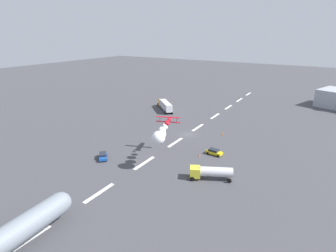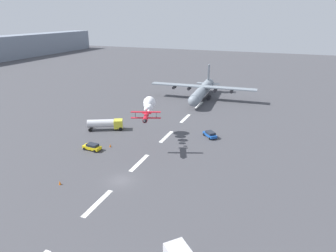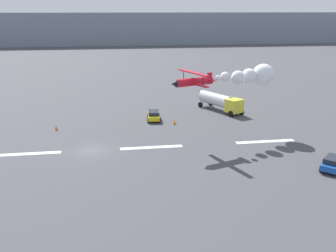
{
  "view_description": "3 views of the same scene",
  "coord_description": "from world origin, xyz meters",
  "px_view_note": "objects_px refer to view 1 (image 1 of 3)",
  "views": [
    {
      "loc": [
        70.23,
        35.81,
        30.37
      ],
      "look_at": [
        13.26,
        0.92,
        6.94
      ],
      "focal_mm": 28.56,
      "sensor_mm": 36.0,
      "label": 1
    },
    {
      "loc": [
        -42.04,
        -25.71,
        28.78
      ],
      "look_at": [
        24.04,
        0.0,
        2.48
      ],
      "focal_mm": 32.01,
      "sensor_mm": 36.0,
      "label": 2
    },
    {
      "loc": [
        2.46,
        -47.15,
        16.94
      ],
      "look_at": [
        9.56,
        -1.38,
        3.18
      ],
      "focal_mm": 42.03,
      "sensor_mm": 36.0,
      "label": 3
    }
  ],
  "objects_px": {
    "stunt_biplane_red": "(161,133)",
    "followme_car_yellow": "(103,156)",
    "semi_truck_orange": "(165,105)",
    "traffic_cone_near": "(222,134)",
    "traffic_cone_far": "(199,155)",
    "airport_staff_sedan": "(214,152)",
    "fuel_tanker_truck": "(210,172)"
  },
  "relations": [
    {
      "from": "stunt_biplane_red",
      "to": "followme_car_yellow",
      "type": "xyz_separation_m",
      "value": [
        5.12,
        -14.4,
        -7.36
      ]
    },
    {
      "from": "semi_truck_orange",
      "to": "traffic_cone_near",
      "type": "distance_m",
      "value": 34.11
    },
    {
      "from": "stunt_biplane_red",
      "to": "traffic_cone_far",
      "type": "height_order",
      "value": "stunt_biplane_red"
    },
    {
      "from": "followme_car_yellow",
      "to": "airport_staff_sedan",
      "type": "distance_m",
      "value": 28.78
    },
    {
      "from": "semi_truck_orange",
      "to": "fuel_tanker_truck",
      "type": "distance_m",
      "value": 56.35
    },
    {
      "from": "stunt_biplane_red",
      "to": "fuel_tanker_truck",
      "type": "xyz_separation_m",
      "value": [
        0.13,
        12.78,
        -6.43
      ]
    },
    {
      "from": "fuel_tanker_truck",
      "to": "airport_staff_sedan",
      "type": "distance_m",
      "value": 12.81
    },
    {
      "from": "followme_car_yellow",
      "to": "traffic_cone_near",
      "type": "bearing_deg",
      "value": 147.93
    },
    {
      "from": "airport_staff_sedan",
      "to": "traffic_cone_far",
      "type": "bearing_deg",
      "value": -45.36
    },
    {
      "from": "followme_car_yellow",
      "to": "stunt_biplane_red",
      "type": "bearing_deg",
      "value": 109.56
    },
    {
      "from": "stunt_biplane_red",
      "to": "traffic_cone_near",
      "type": "bearing_deg",
      "value": 168.28
    },
    {
      "from": "stunt_biplane_red",
      "to": "semi_truck_orange",
      "type": "relative_size",
      "value": 1.19
    },
    {
      "from": "fuel_tanker_truck",
      "to": "traffic_cone_near",
      "type": "bearing_deg",
      "value": -164.89
    },
    {
      "from": "followme_car_yellow",
      "to": "traffic_cone_far",
      "type": "distance_m",
      "value": 24.7
    },
    {
      "from": "stunt_biplane_red",
      "to": "followme_car_yellow",
      "type": "relative_size",
      "value": 3.66
    },
    {
      "from": "airport_staff_sedan",
      "to": "followme_car_yellow",
      "type": "bearing_deg",
      "value": -53.52
    },
    {
      "from": "fuel_tanker_truck",
      "to": "traffic_cone_near",
      "type": "distance_m",
      "value": 27.82
    },
    {
      "from": "stunt_biplane_red",
      "to": "followme_car_yellow",
      "type": "height_order",
      "value": "stunt_biplane_red"
    },
    {
      "from": "semi_truck_orange",
      "to": "traffic_cone_far",
      "type": "relative_size",
      "value": 17.54
    },
    {
      "from": "fuel_tanker_truck",
      "to": "traffic_cone_far",
      "type": "bearing_deg",
      "value": -142.92
    },
    {
      "from": "traffic_cone_near",
      "to": "traffic_cone_far",
      "type": "distance_m",
      "value": 17.6
    },
    {
      "from": "fuel_tanker_truck",
      "to": "airport_staff_sedan",
      "type": "bearing_deg",
      "value": -161.6
    },
    {
      "from": "stunt_biplane_red",
      "to": "semi_truck_orange",
      "type": "bearing_deg",
      "value": -148.88
    },
    {
      "from": "airport_staff_sedan",
      "to": "traffic_cone_far",
      "type": "xyz_separation_m",
      "value": [
        2.9,
        -2.94,
        -0.44
      ]
    },
    {
      "from": "traffic_cone_near",
      "to": "airport_staff_sedan",
      "type": "bearing_deg",
      "value": 12.32
    },
    {
      "from": "fuel_tanker_truck",
      "to": "traffic_cone_far",
      "type": "distance_m",
      "value": 11.64
    },
    {
      "from": "semi_truck_orange",
      "to": "traffic_cone_near",
      "type": "bearing_deg",
      "value": 64.09
    },
    {
      "from": "airport_staff_sedan",
      "to": "traffic_cone_near",
      "type": "relative_size",
      "value": 5.79
    },
    {
      "from": "semi_truck_orange",
      "to": "traffic_cone_far",
      "type": "height_order",
      "value": "semi_truck_orange"
    },
    {
      "from": "stunt_biplane_red",
      "to": "traffic_cone_far",
      "type": "distance_m",
      "value": 13.31
    },
    {
      "from": "semi_truck_orange",
      "to": "traffic_cone_near",
      "type": "relative_size",
      "value": 17.54
    },
    {
      "from": "traffic_cone_near",
      "to": "traffic_cone_far",
      "type": "relative_size",
      "value": 1.0
    }
  ]
}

